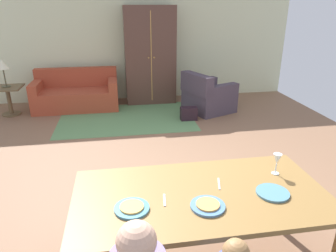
% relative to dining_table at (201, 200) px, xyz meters
% --- Properties ---
extents(ground_plane, '(7.23, 6.76, 0.02)m').
position_rel_dining_table_xyz_m(ground_plane, '(-0.10, 1.94, -0.70)').
color(ground_plane, '#845E44').
extents(back_wall, '(7.23, 0.10, 2.70)m').
position_rel_dining_table_xyz_m(back_wall, '(-0.10, 5.37, 0.66)').
color(back_wall, beige).
rests_on(back_wall, ground_plane).
extents(dining_table, '(1.95, 0.99, 0.76)m').
position_rel_dining_table_xyz_m(dining_table, '(0.00, 0.00, 0.00)').
color(dining_table, olive).
rests_on(dining_table, ground_plane).
extents(plate_near_man, '(0.25, 0.25, 0.02)m').
position_rel_dining_table_xyz_m(plate_near_man, '(-0.54, -0.12, 0.07)').
color(plate_near_man, teal).
rests_on(plate_near_man, dining_table).
extents(pizza_near_man, '(0.17, 0.17, 0.01)m').
position_rel_dining_table_xyz_m(pizza_near_man, '(-0.54, -0.12, 0.09)').
color(pizza_near_man, gold).
rests_on(pizza_near_man, plate_near_man).
extents(plate_near_child, '(0.25, 0.25, 0.02)m').
position_rel_dining_table_xyz_m(plate_near_child, '(-0.00, -0.18, 0.07)').
color(plate_near_child, '#4F7BAA').
rests_on(plate_near_child, dining_table).
extents(pizza_near_child, '(0.17, 0.17, 0.01)m').
position_rel_dining_table_xyz_m(pizza_near_child, '(-0.00, -0.18, 0.09)').
color(pizza_near_child, '#D9974B').
rests_on(pizza_near_child, plate_near_child).
extents(plate_near_woman, '(0.25, 0.25, 0.02)m').
position_rel_dining_table_xyz_m(plate_near_woman, '(0.54, -0.10, 0.07)').
color(plate_near_woman, teal).
rests_on(plate_near_woman, dining_table).
extents(wine_glass, '(0.07, 0.07, 0.19)m').
position_rel_dining_table_xyz_m(wine_glass, '(0.70, 0.18, 0.20)').
color(wine_glass, silver).
rests_on(wine_glass, dining_table).
extents(fork, '(0.03, 0.15, 0.01)m').
position_rel_dining_table_xyz_m(fork, '(-0.29, -0.05, 0.07)').
color(fork, silver).
rests_on(fork, dining_table).
extents(knife, '(0.06, 0.17, 0.01)m').
position_rel_dining_table_xyz_m(knife, '(0.18, 0.10, 0.07)').
color(knife, silver).
rests_on(knife, dining_table).
extents(area_rug, '(2.60, 1.80, 0.01)m').
position_rel_dining_table_xyz_m(area_rug, '(-0.46, 3.89, -0.69)').
color(area_rug, '#5D8954').
rests_on(area_rug, ground_plane).
extents(couch, '(1.75, 0.86, 0.82)m').
position_rel_dining_table_xyz_m(couch, '(-1.47, 4.75, -0.39)').
color(couch, '#A54129').
rests_on(couch, ground_plane).
extents(armchair, '(1.12, 1.12, 0.82)m').
position_rel_dining_table_xyz_m(armchair, '(1.24, 4.07, -0.38)').
color(armchair, '#473C48').
rests_on(armchair, ground_plane).
extents(armoire, '(1.10, 0.59, 2.10)m').
position_rel_dining_table_xyz_m(armoire, '(0.16, 4.98, 0.36)').
color(armoire, '#52352B').
rests_on(armoire, ground_plane).
extents(side_table, '(0.56, 0.56, 0.58)m').
position_rel_dining_table_xyz_m(side_table, '(-2.77, 4.49, -0.32)').
color(side_table, brown).
rests_on(side_table, ground_plane).
extents(table_lamp, '(0.26, 0.26, 0.54)m').
position_rel_dining_table_xyz_m(table_lamp, '(-2.77, 4.49, 0.31)').
color(table_lamp, '#4A472F').
rests_on(table_lamp, side_table).
extents(handbag, '(0.32, 0.16, 0.26)m').
position_rel_dining_table_xyz_m(handbag, '(0.74, 3.59, -0.56)').
color(handbag, black).
rests_on(handbag, ground_plane).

